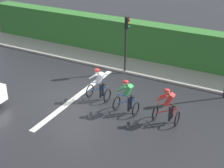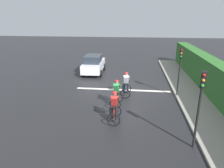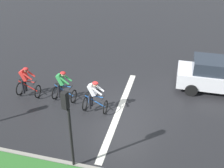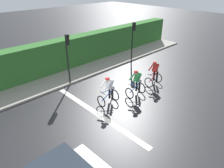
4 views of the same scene
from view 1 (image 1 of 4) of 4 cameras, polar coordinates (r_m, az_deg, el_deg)
The scene contains 9 objects.
ground_plane at distance 17.35m, azimuth -6.49°, elevation -2.00°, with size 80.00×80.00×0.00m, color black.
sidewalk_kerb at distance 20.52m, azimuth 6.17°, elevation 2.92°, with size 2.80×25.26×0.12m, color gray.
stone_wall_low at distance 21.19m, azimuth 7.14°, elevation 4.42°, with size 0.44×25.26×0.63m, color gray.
hedge_wall at distance 21.15m, azimuth 7.57°, elevation 6.83°, with size 1.10×25.26×2.34m, color #2D6628.
road_marking_stop_line at distance 17.25m, azimuth -5.97°, elevation -2.13°, with size 7.00×0.30×0.01m, color silver.
cyclist_lead at distance 14.90m, azimuth 9.37°, elevation -3.86°, with size 0.69×1.09×1.66m.
cyclist_second at distance 15.44m, azimuth 2.54°, elevation -2.33°, with size 0.74×1.12×1.66m.
cyclist_mid at distance 16.56m, azimuth -2.22°, elevation -0.20°, with size 0.71×1.10×1.66m.
traffic_light_near_crossing at distance 18.94m, azimuth 2.43°, elevation 8.03°, with size 0.24×0.31×3.34m.
Camera 1 is at (12.41, 8.84, 8.29)m, focal length 54.08 mm.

